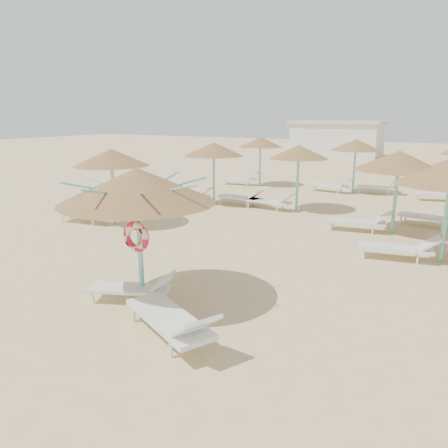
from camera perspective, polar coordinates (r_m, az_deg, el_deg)
The scene contains 6 objects.
ground at distance 9.53m, azimuth -9.06°, elevation -9.74°, with size 120.00×120.00×0.00m, color #DABE85.
main_palapa at distance 8.86m, azimuth -11.29°, elevation 4.88°, with size 3.14×3.14×2.81m.
lounger_main_a at distance 9.41m, azimuth -11.59°, elevation -8.12°, with size 1.87×1.20×0.66m.
lounger_main_b at distance 7.73m, azimuth -6.74°, elevation -12.29°, with size 2.37×1.63×0.84m.
palapa_field at distance 16.86m, azimuth 17.91°, elevation 8.23°, with size 19.41×13.51×2.71m.
service_hut at distance 43.36m, azimuth 14.50°, elevation 10.79°, with size 8.40×4.40×3.25m.
Camera 1 is at (5.55, -6.74, 3.82)m, focal length 35.00 mm.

